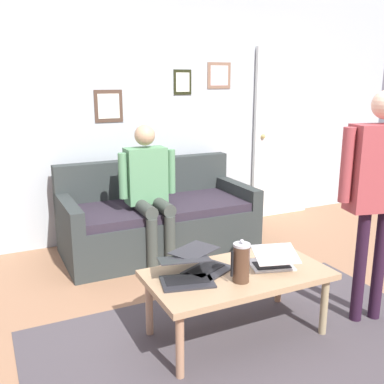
% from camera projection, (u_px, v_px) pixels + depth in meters
% --- Properties ---
extents(ground_plane, '(7.68, 7.68, 0.00)m').
position_uv_depth(ground_plane, '(244.00, 326.00, 3.11)').
color(ground_plane, '#9A6D4F').
extents(area_rug, '(2.75, 1.55, 0.01)m').
position_uv_depth(area_rug, '(244.00, 341.00, 2.92)').
color(area_rug, '#474145').
rests_on(area_rug, ground_plane).
extents(back_wall, '(7.04, 0.11, 2.70)m').
position_uv_depth(back_wall, '(137.00, 111.00, 4.70)').
color(back_wall, '#B3BCC1').
rests_on(back_wall, ground_plane).
extents(interior_door, '(0.82, 0.09, 2.05)m').
position_uv_depth(interior_door, '(282.00, 134.00, 5.47)').
color(interior_door, white).
rests_on(interior_door, ground_plane).
extents(couch, '(1.87, 0.88, 0.88)m').
position_uv_depth(couch, '(158.00, 220.00, 4.45)').
color(couch, '#2F3534').
rests_on(couch, ground_plane).
extents(coffee_table, '(1.19, 0.64, 0.45)m').
position_uv_depth(coffee_table, '(237.00, 279.00, 2.91)').
color(coffee_table, tan).
rests_on(coffee_table, ground_plane).
extents(laptop_left, '(0.35, 0.37, 0.15)m').
position_uv_depth(laptop_left, '(273.00, 261.00, 2.96)').
color(laptop_left, silver).
rests_on(laptop_left, coffee_table).
extents(laptop_center, '(0.42, 0.43, 0.12)m').
position_uv_depth(laptop_center, '(203.00, 263.00, 2.92)').
color(laptop_center, '#28282D').
rests_on(laptop_center, coffee_table).
extents(laptop_right, '(0.39, 0.38, 0.14)m').
position_uv_depth(laptop_right, '(186.00, 274.00, 2.77)').
color(laptop_right, '#28282D').
rests_on(laptop_right, coffee_table).
extents(french_press, '(0.13, 0.11, 0.28)m').
position_uv_depth(french_press, '(241.00, 262.00, 2.73)').
color(french_press, '#4C3323').
rests_on(french_press, coffee_table).
extents(person_standing, '(0.57, 0.27, 1.61)m').
position_uv_depth(person_standing, '(379.00, 179.00, 2.95)').
color(person_standing, '#291428').
rests_on(person_standing, ground_plane).
extents(person_seated, '(0.55, 0.51, 1.28)m').
position_uv_depth(person_seated, '(149.00, 186.00, 4.08)').
color(person_seated, '#3C423B').
rests_on(person_seated, ground_plane).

